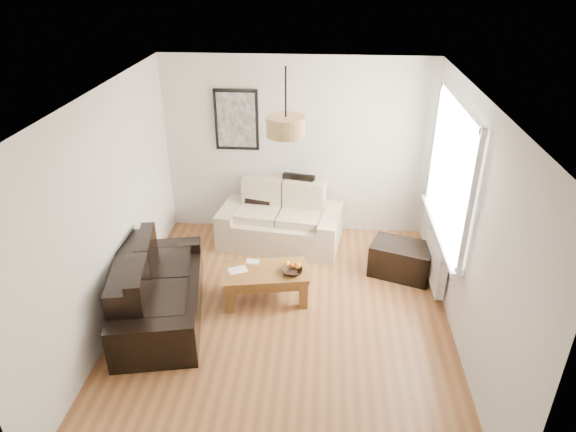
# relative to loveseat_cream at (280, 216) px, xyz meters

# --- Properties ---
(floor) EXTENTS (4.50, 4.50, 0.00)m
(floor) POSITION_rel_loveseat_cream_xyz_m (0.20, -1.78, -0.42)
(floor) COLOR brown
(floor) RESTS_ON ground
(ceiling) EXTENTS (3.80, 4.50, 0.00)m
(ceiling) POSITION_rel_loveseat_cream_xyz_m (0.20, -1.78, 2.18)
(ceiling) COLOR white
(ceiling) RESTS_ON floor
(wall_back) EXTENTS (3.80, 0.04, 2.60)m
(wall_back) POSITION_rel_loveseat_cream_xyz_m (0.20, 0.47, 0.88)
(wall_back) COLOR silver
(wall_back) RESTS_ON floor
(wall_front) EXTENTS (3.80, 0.04, 2.60)m
(wall_front) POSITION_rel_loveseat_cream_xyz_m (0.20, -4.03, 0.88)
(wall_front) COLOR silver
(wall_front) RESTS_ON floor
(wall_left) EXTENTS (0.04, 4.50, 2.60)m
(wall_left) POSITION_rel_loveseat_cream_xyz_m (-1.70, -1.78, 0.88)
(wall_left) COLOR silver
(wall_left) RESTS_ON floor
(wall_right) EXTENTS (0.04, 4.50, 2.60)m
(wall_right) POSITION_rel_loveseat_cream_xyz_m (2.10, -1.78, 0.88)
(wall_right) COLOR silver
(wall_right) RESTS_ON floor
(window_bay) EXTENTS (0.14, 1.90, 1.60)m
(window_bay) POSITION_rel_loveseat_cream_xyz_m (2.06, -0.98, 1.18)
(window_bay) COLOR white
(window_bay) RESTS_ON wall_right
(radiator) EXTENTS (0.10, 0.90, 0.52)m
(radiator) POSITION_rel_loveseat_cream_xyz_m (2.02, -0.98, -0.04)
(radiator) COLOR white
(radiator) RESTS_ON wall_right
(poster) EXTENTS (0.62, 0.04, 0.87)m
(poster) POSITION_rel_loveseat_cream_xyz_m (-0.65, 0.44, 1.28)
(poster) COLOR black
(poster) RESTS_ON wall_back
(pendant_shade) EXTENTS (0.40, 0.40, 0.20)m
(pendant_shade) POSITION_rel_loveseat_cream_xyz_m (0.20, -1.48, 1.81)
(pendant_shade) COLOR tan
(pendant_shade) RESTS_ON ceiling
(loveseat_cream) EXTENTS (1.81, 1.15, 0.84)m
(loveseat_cream) POSITION_rel_loveseat_cream_xyz_m (0.00, 0.00, 0.00)
(loveseat_cream) COLOR #BFB999
(loveseat_cream) RESTS_ON floor
(sofa_leather) EXTENTS (1.23, 1.98, 0.79)m
(sofa_leather) POSITION_rel_loveseat_cream_xyz_m (-1.23, -1.80, -0.02)
(sofa_leather) COLOR black
(sofa_leather) RESTS_ON floor
(coffee_table) EXTENTS (1.08, 0.71, 0.41)m
(coffee_table) POSITION_rel_loveseat_cream_xyz_m (-0.06, -1.38, -0.22)
(coffee_table) COLOR brown
(coffee_table) RESTS_ON floor
(ottoman) EXTENTS (0.89, 0.72, 0.44)m
(ottoman) POSITION_rel_loveseat_cream_xyz_m (1.65, -0.71, -0.20)
(ottoman) COLOR black
(ottoman) RESTS_ON floor
(cushion_left) EXTENTS (0.38, 0.16, 0.37)m
(cushion_left) POSITION_rel_loveseat_cream_xyz_m (-0.34, 0.21, 0.30)
(cushion_left) COLOR black
(cushion_left) RESTS_ON loveseat_cream
(cushion_right) EXTENTS (0.47, 0.23, 0.45)m
(cushion_right) POSITION_rel_loveseat_cream_xyz_m (0.23, 0.21, 0.34)
(cushion_right) COLOR black
(cushion_right) RESTS_ON loveseat_cream
(fruit_bowl) EXTENTS (0.25, 0.25, 0.06)m
(fruit_bowl) POSITION_rel_loveseat_cream_xyz_m (0.27, -1.42, 0.02)
(fruit_bowl) COLOR black
(fruit_bowl) RESTS_ON coffee_table
(orange_a) EXTENTS (0.07, 0.07, 0.06)m
(orange_a) POSITION_rel_loveseat_cream_xyz_m (0.26, -1.31, 0.03)
(orange_a) COLOR #DF4712
(orange_a) RESTS_ON fruit_bowl
(orange_b) EXTENTS (0.10, 0.10, 0.08)m
(orange_b) POSITION_rel_loveseat_cream_xyz_m (0.34, -1.32, 0.03)
(orange_b) COLOR orange
(orange_b) RESTS_ON fruit_bowl
(orange_c) EXTENTS (0.11, 0.11, 0.09)m
(orange_c) POSITION_rel_loveseat_cream_xyz_m (0.20, -1.28, 0.03)
(orange_c) COLOR #FFA215
(orange_c) RESTS_ON fruit_bowl
(papers) EXTENTS (0.26, 0.23, 0.01)m
(papers) POSITION_rel_loveseat_cream_xyz_m (-0.39, -1.40, -0.01)
(papers) COLOR white
(papers) RESTS_ON coffee_table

